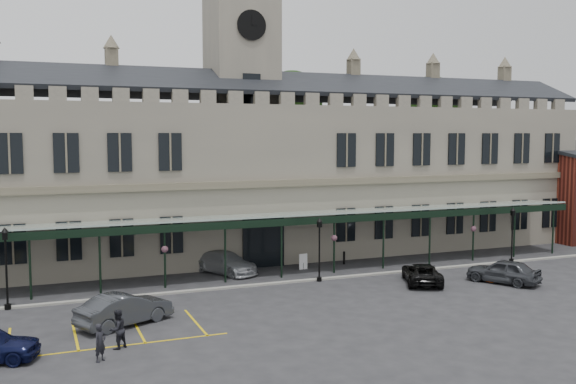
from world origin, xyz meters
name	(u,v)px	position (x,y,z in m)	size (l,w,h in m)	color
ground	(326,303)	(0.00, 0.00, 0.00)	(140.00, 140.00, 0.00)	#262628
station_building	(242,176)	(0.00, 15.91, 6.47)	(60.00, 10.36, 17.30)	#6C665A
clock_tower	(242,93)	(0.00, 16.00, 13.11)	(5.60, 5.60, 24.80)	#6C665A
canopy	(280,242)	(0.00, 7.46, 2.40)	(50.00, 4.10, 4.30)	#8C9E93
kerb	(291,282)	(0.00, 5.50, 0.06)	(60.00, 0.40, 0.12)	gray
parking_markings	(76,339)	(-14.00, -1.50, 0.00)	(16.00, 6.00, 0.01)	gold
tree_behind_mid	(292,103)	(8.00, 25.00, 12.81)	(6.00, 6.00, 16.00)	#332314
tree_behind_right	(431,106)	(24.00, 25.00, 12.81)	(6.00, 6.00, 16.00)	#332314
lamp_post_left	(6,261)	(-17.22, 5.35, 2.77)	(0.44, 0.44, 4.67)	black
lamp_post_mid	(319,244)	(1.92, 5.17, 2.55)	(0.41, 0.41, 4.30)	black
lamp_post_right	(512,230)	(18.28, 5.48, 2.53)	(0.40, 0.40, 4.28)	black
traffic_cone	(490,277)	(12.43, 0.77, 0.33)	(0.43, 0.43, 0.68)	#F24407
sign_board	(303,262)	(2.43, 9.09, 0.56)	(0.66, 0.13, 1.14)	black
bollard_left	(230,270)	(-3.15, 9.01, 0.43)	(0.15, 0.15, 0.86)	black
bollard_right	(344,258)	(6.04, 9.67, 0.48)	(0.17, 0.17, 0.96)	black
car_left_b	(125,309)	(-11.50, -0.08, 0.83)	(1.75, 5.03, 1.66)	#313338
car_taxi	(225,262)	(-3.20, 9.92, 0.77)	(2.15, 5.28, 1.53)	#A2A5AA
car_van	(422,273)	(7.97, 2.14, 0.67)	(2.21, 4.79, 1.33)	black
car_right_a	(503,271)	(13.00, 0.19, 0.80)	(1.89, 4.70, 1.60)	#313338
person_a	(100,343)	(-13.20, -5.16, 0.83)	(0.61, 0.40, 1.66)	black
person_b	(117,329)	(-12.30, -3.72, 0.90)	(0.88, 0.68, 1.81)	black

